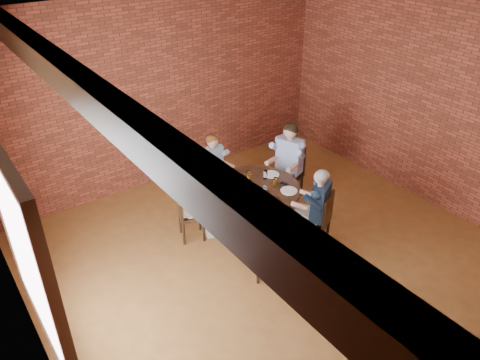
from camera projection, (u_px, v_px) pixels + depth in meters
floor at (290, 273)px, 6.71m from camera, size 7.00×7.00×0.00m
ceiling at (307, 32)px, 4.97m from camera, size 7.00×7.00×0.00m
wall_back at (165, 92)px, 8.28m from camera, size 7.00×0.00×7.00m
wall_left at (27, 275)px, 4.21m from camera, size 0.00×7.00×7.00m
wall_right at (450, 112)px, 7.47m from camera, size 0.00×7.00×7.00m
ceiling_beam at (84, 90)px, 3.81m from camera, size 0.22×6.90×0.26m
window at (25, 253)px, 4.55m from camera, size 0.10×2.16×2.36m
dining_table at (255, 199)px, 7.43m from camera, size 1.42×1.42×0.75m
chair_a at (290, 170)px, 8.25m from camera, size 0.60×0.60×0.98m
diner_a at (287, 163)px, 8.09m from camera, size 0.87×0.79×1.41m
chair_b at (212, 174)px, 8.19m from camera, size 0.41×0.41×0.89m
diner_b at (214, 169)px, 8.08m from camera, size 0.52×0.62×1.24m
chair_c at (187, 212)px, 7.19m from camera, size 0.48×0.48×0.88m
diner_c at (191, 205)px, 7.14m from camera, size 0.69×0.63×1.22m
chair_d at (271, 249)px, 6.39m from camera, size 0.58×0.58×0.94m
diner_d at (270, 235)px, 6.39m from camera, size 0.77×0.83×1.34m
chair_e at (320, 218)px, 7.03m from camera, size 0.56×0.56×0.92m
diner_e at (316, 208)px, 6.99m from camera, size 0.75×0.80×1.31m
plate_a at (271, 174)px, 7.65m from camera, size 0.26×0.26×0.01m
plate_b at (235, 179)px, 7.50m from camera, size 0.26×0.26×0.01m
plate_c at (230, 195)px, 7.11m from camera, size 0.26×0.26×0.01m
plate_d at (289, 191)px, 7.21m from camera, size 0.26×0.26×0.01m
glass_a at (265, 175)px, 7.52m from camera, size 0.07×0.07×0.14m
glass_b at (249, 175)px, 7.50m from camera, size 0.07×0.07×0.14m
glass_c at (239, 178)px, 7.41m from camera, size 0.07×0.07×0.14m
glass_d at (241, 185)px, 7.24m from camera, size 0.07×0.07×0.14m
glass_e at (246, 192)px, 7.07m from camera, size 0.07×0.07×0.14m
glass_f at (254, 195)px, 6.99m from camera, size 0.07×0.07×0.14m
glass_g at (265, 189)px, 7.13m from camera, size 0.07×0.07×0.14m
glass_h at (275, 182)px, 7.32m from camera, size 0.07×0.07×0.14m
smartphone at (284, 184)px, 7.40m from camera, size 0.10×0.14×0.01m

